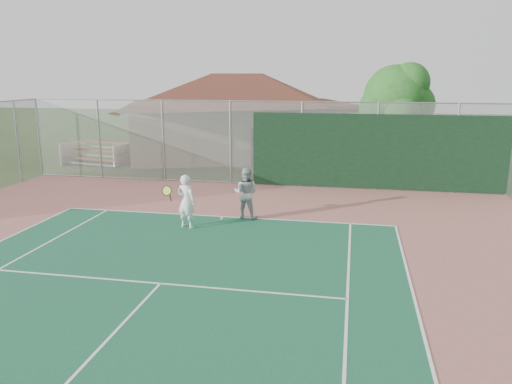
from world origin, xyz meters
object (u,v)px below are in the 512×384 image
tree (397,99)px  player_grey_back (246,193)px  clubhouse (239,106)px  player_white_front (186,202)px  bleachers (99,153)px

tree → player_grey_back: tree is taller
clubhouse → tree: (8.53, -2.49, 0.60)m
player_white_front → bleachers: bearing=-34.7°
clubhouse → player_grey_back: (3.18, -12.86, -1.96)m
bleachers → tree: size_ratio=0.66×
tree → player_grey_back: bearing=-117.3°
bleachers → player_white_front: size_ratio=2.07×
player_grey_back → player_white_front: bearing=47.3°
clubhouse → player_white_front: 14.46m
bleachers → tree: bearing=21.0°
tree → player_grey_back: size_ratio=3.09×
clubhouse → player_white_front: bearing=-102.1°
tree → bleachers: bearing=-172.0°
bleachers → player_grey_back: 12.68m
bleachers → tree: (14.95, 2.09, 2.78)m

